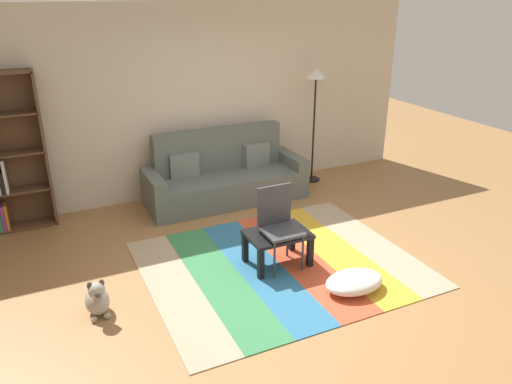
{
  "coord_description": "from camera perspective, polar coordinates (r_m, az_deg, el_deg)",
  "views": [
    {
      "loc": [
        -2.27,
        -4.16,
        2.85
      ],
      "look_at": [
        0.0,
        0.65,
        0.65
      ],
      "focal_mm": 34.85,
      "sensor_mm": 36.0,
      "label": 1
    }
  ],
  "objects": [
    {
      "name": "rug",
      "position": [
        5.57,
        2.75,
        -8.27
      ],
      "size": [
        2.9,
        2.41,
        0.01
      ],
      "color": "tan",
      "rests_on": "ground_plane"
    },
    {
      "name": "back_wall",
      "position": [
        7.24,
        -6.59,
        10.36
      ],
      "size": [
        6.8,
        0.1,
        2.7
      ],
      "primitive_type": "cube",
      "color": "beige",
      "rests_on": "ground_plane"
    },
    {
      "name": "standing_lamp",
      "position": [
        7.59,
        6.85,
        11.76
      ],
      "size": [
        0.32,
        0.32,
        1.75
      ],
      "color": "black",
      "rests_on": "ground_plane"
    },
    {
      "name": "tv_remote",
      "position": [
        5.38,
        2.47,
        -4.65
      ],
      "size": [
        0.06,
        0.15,
        0.02
      ],
      "primitive_type": "cube",
      "rotation": [
        0.0,
        0.0,
        0.13
      ],
      "color": "black",
      "rests_on": "coffee_table"
    },
    {
      "name": "ground_plane",
      "position": [
        5.53,
        2.87,
        -8.57
      ],
      "size": [
        14.0,
        14.0,
        0.0
      ],
      "primitive_type": "plane",
      "color": "#9E7042"
    },
    {
      "name": "dog",
      "position": [
        4.95,
        -17.77,
        -11.64
      ],
      "size": [
        0.22,
        0.35,
        0.4
      ],
      "color": "#9E998E",
      "rests_on": "ground_plane"
    },
    {
      "name": "folding_chair",
      "position": [
        5.35,
        2.54,
        -3.23
      ],
      "size": [
        0.4,
        0.4,
        0.9
      ],
      "rotation": [
        0.0,
        0.0,
        -0.36
      ],
      "color": "#38383D",
      "rests_on": "ground_plane"
    },
    {
      "name": "pouf",
      "position": [
        5.18,
        11.21,
        -10.08
      ],
      "size": [
        0.63,
        0.42,
        0.18
      ],
      "primitive_type": "ellipsoid",
      "color": "white",
      "rests_on": "rug"
    },
    {
      "name": "couch",
      "position": [
        7.1,
        -3.65,
        1.69
      ],
      "size": [
        2.26,
        0.8,
        1.0
      ],
      "color": "#59605B",
      "rests_on": "ground_plane"
    },
    {
      "name": "coffee_table",
      "position": [
        5.43,
        2.48,
        -5.38
      ],
      "size": [
        0.68,
        0.48,
        0.38
      ],
      "color": "black",
      "rests_on": "rug"
    }
  ]
}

